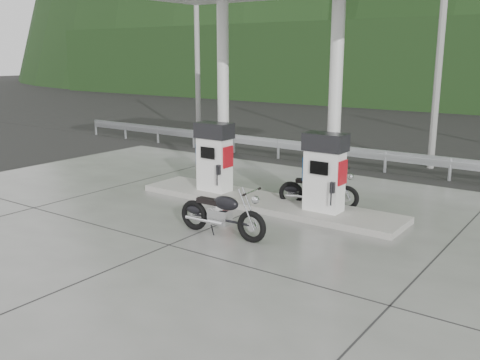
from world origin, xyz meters
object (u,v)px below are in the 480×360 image
Objects in this scene: motorcycle_right at (318,190)px; motorcycle_left at (222,214)px; gas_pump_right at (324,172)px; gas_pump_left at (214,157)px.

motorcycle_left is at bearing -119.57° from motorcycle_right.
gas_pump_right is at bearing -70.52° from motorcycle_right.
gas_pump_right is (3.20, 0.00, 0.00)m from gas_pump_left.
motorcycle_left is at bearing -114.28° from gas_pump_right.
motorcycle_left is (2.10, -2.43, -0.58)m from gas_pump_left.
gas_pump_left is 3.27m from motorcycle_left.
motorcycle_right is (-0.43, 0.58, -0.61)m from gas_pump_right.
gas_pump_right is 0.98× the size of motorcycle_right.
gas_pump_right is 0.92× the size of motorcycle_left.
gas_pump_left is at bearing 180.00° from gas_pump_right.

